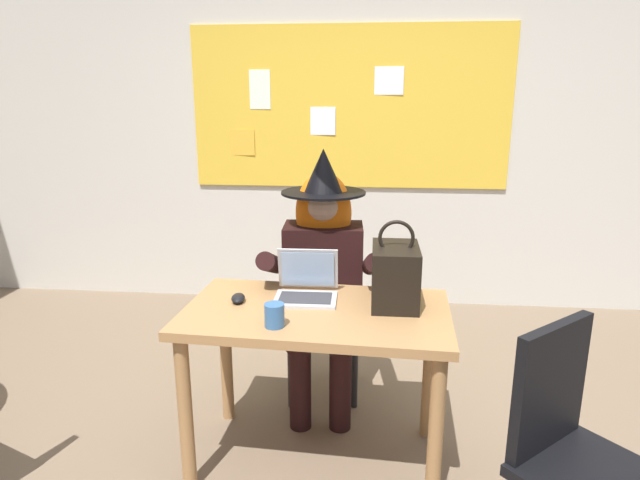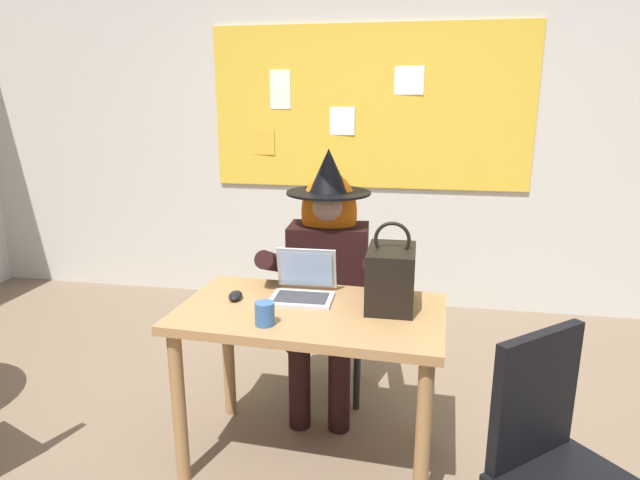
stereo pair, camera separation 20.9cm
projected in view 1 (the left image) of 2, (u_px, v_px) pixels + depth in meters
The scene contains 10 objects.
ground_plane at pixel (325, 466), 2.45m from camera, with size 24.00×24.00×0.00m, color #75604C.
wall_back_bulletin at pixel (349, 121), 4.12m from camera, with size 6.70×2.26×2.89m.
desk_main at pixel (316, 334), 2.34m from camera, with size 1.17×0.71×0.75m.
chair_at_desk at pixel (323, 303), 3.03m from camera, with size 0.46×0.46×0.90m.
person_costumed at pixel (323, 263), 2.84m from camera, with size 0.61×0.70×1.37m.
laptop at pixel (306, 287), 2.44m from camera, with size 0.28×0.26×0.21m.
computer_mouse at pixel (238, 298), 2.39m from camera, with size 0.06×0.10×0.03m, color black.
handbag at pixel (395, 275), 2.34m from camera, with size 0.20×0.30×0.38m.
coffee_mug at pixel (274, 315), 2.12m from camera, with size 0.08×0.08×0.10m, color #336099.
chair_extra_corner at pixel (575, 447), 1.76m from camera, with size 0.59×0.59×0.91m.
Camera 1 is at (0.18, -2.09, 1.62)m, focal length 30.15 mm.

